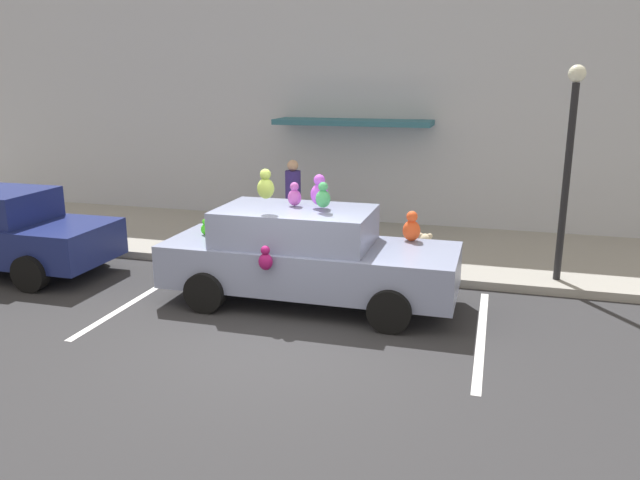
{
  "coord_description": "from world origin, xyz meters",
  "views": [
    {
      "loc": [
        2.79,
        -7.47,
        3.54
      ],
      "look_at": [
        0.02,
        2.19,
        0.9
      ],
      "focal_mm": 34.85,
      "sensor_mm": 36.0,
      "label": 1
    }
  ],
  "objects_px": {
    "pedestrian_near_shopfront": "(293,201)",
    "plush_covered_car": "(306,255)",
    "teddy_bear_on_sidewalk": "(425,251)",
    "street_lamp_post": "(569,151)"
  },
  "relations": [
    {
      "from": "teddy_bear_on_sidewalk",
      "to": "street_lamp_post",
      "type": "height_order",
      "value": "street_lamp_post"
    },
    {
      "from": "teddy_bear_on_sidewalk",
      "to": "street_lamp_post",
      "type": "bearing_deg",
      "value": -2.01
    },
    {
      "from": "plush_covered_car",
      "to": "pedestrian_near_shopfront",
      "type": "relative_size",
      "value": 2.76
    },
    {
      "from": "plush_covered_car",
      "to": "pedestrian_near_shopfront",
      "type": "distance_m",
      "value": 3.76
    },
    {
      "from": "plush_covered_car",
      "to": "pedestrian_near_shopfront",
      "type": "xyz_separation_m",
      "value": [
        -1.38,
        3.5,
        0.13
      ]
    },
    {
      "from": "teddy_bear_on_sidewalk",
      "to": "pedestrian_near_shopfront",
      "type": "relative_size",
      "value": 0.38
    },
    {
      "from": "plush_covered_car",
      "to": "street_lamp_post",
      "type": "height_order",
      "value": "street_lamp_post"
    },
    {
      "from": "street_lamp_post",
      "to": "pedestrian_near_shopfront",
      "type": "relative_size",
      "value": 2.13
    },
    {
      "from": "pedestrian_near_shopfront",
      "to": "plush_covered_car",
      "type": "bearing_deg",
      "value": -68.53
    },
    {
      "from": "plush_covered_car",
      "to": "teddy_bear_on_sidewalk",
      "type": "bearing_deg",
      "value": 50.18
    }
  ]
}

